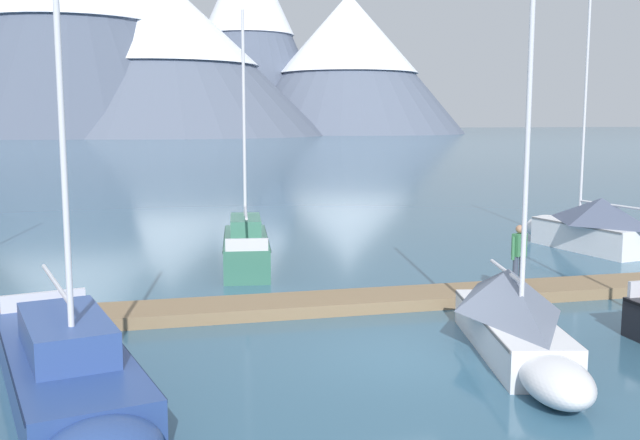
{
  "coord_description": "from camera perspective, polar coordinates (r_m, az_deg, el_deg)",
  "views": [
    {
      "loc": [
        -5.86,
        -13.31,
        4.78
      ],
      "look_at": [
        0.0,
        6.0,
        2.0
      ],
      "focal_mm": 41.35,
      "sensor_mm": 36.0,
      "label": 1
    }
  ],
  "objects": [
    {
      "name": "ground_plane",
      "position": [
        15.3,
        6.64,
        -10.41
      ],
      "size": [
        700.0,
        700.0,
        0.0
      ],
      "primitive_type": "plane",
      "color": "#335B75"
    },
    {
      "name": "mountain_shoulder_ridge",
      "position": [
        226.81,
        -18.85,
        15.48
      ],
      "size": [
        90.53,
        90.53,
        68.27
      ],
      "color": "#4C566B",
      "rests_on": "ground"
    },
    {
      "name": "mountain_east_summit",
      "position": [
        221.63,
        -11.93,
        12.66
      ],
      "size": [
        92.88,
        92.88,
        44.85
      ],
      "color": "slate",
      "rests_on": "ground"
    },
    {
      "name": "mountain_rear_spur",
      "position": [
        258.79,
        -5.57,
        14.55
      ],
      "size": [
        58.64,
        58.64,
        66.23
      ],
      "color": "#4C566B",
      "rests_on": "ground"
    },
    {
      "name": "mountain_north_horn",
      "position": [
        246.26,
        2.23,
        12.35
      ],
      "size": [
        76.33,
        76.33,
        44.98
      ],
      "color": "slate",
      "rests_on": "ground"
    },
    {
      "name": "dock",
      "position": [
        18.85,
        1.78,
        -6.4
      ],
      "size": [
        27.23,
        3.24,
        0.3
      ],
      "color": "#846B4C",
      "rests_on": "ground"
    },
    {
      "name": "sailboat_second_berth",
      "position": [
        13.25,
        -18.78,
        -11.06
      ],
      "size": [
        2.94,
        7.27,
        7.53
      ],
      "color": "navy",
      "rests_on": "ground"
    },
    {
      "name": "sailboat_mid_dock_port",
      "position": [
        24.32,
        -5.77,
        -1.94
      ],
      "size": [
        2.38,
        6.36,
        8.19
      ],
      "color": "#336B56",
      "rests_on": "ground"
    },
    {
      "name": "sailboat_mid_dock_starboard",
      "position": [
        15.48,
        14.89,
        -7.34
      ],
      "size": [
        2.91,
        6.17,
        8.75
      ],
      "color": "silver",
      "rests_on": "ground"
    },
    {
      "name": "sailboat_outer_slip",
      "position": [
        28.81,
        20.17,
        -0.33
      ],
      "size": [
        2.57,
        5.66,
        9.31
      ],
      "color": "white",
      "rests_on": "ground"
    },
    {
      "name": "person_on_dock",
      "position": [
        20.31,
        15.15,
        -2.41
      ],
      "size": [
        0.56,
        0.34,
        1.69
      ],
      "color": "#384256",
      "rests_on": "dock"
    }
  ]
}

